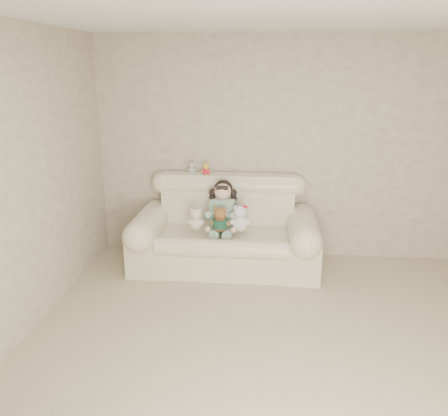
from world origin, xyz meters
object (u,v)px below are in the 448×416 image
Objects in this scene: seated_child at (223,206)px; sofa at (225,225)px; cream_teddy at (196,217)px; white_cat at (240,215)px; brown_teddy at (220,217)px.

sofa is at bearing -60.52° from seated_child.
sofa reaches higher than seated_child.
seated_child is 0.35m from cream_teddy.
brown_teddy is at bearing -151.60° from white_cat.
seated_child is (-0.03, 0.08, 0.21)m from sofa.
seated_child is at bearing 15.36° from cream_teddy.
white_cat is (0.21, -0.21, -0.04)m from seated_child.
seated_child reaches higher than cream_teddy.
sofa reaches higher than cream_teddy.
white_cat is at bearing 3.81° from brown_teddy.
seated_child reaches higher than white_cat.
seated_child is at bearing 110.93° from sofa.
cream_teddy is (-0.28, -0.20, -0.08)m from seated_child.
cream_teddy is at bearing -160.52° from white_cat.
brown_teddy is at bearing -82.66° from seated_child.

